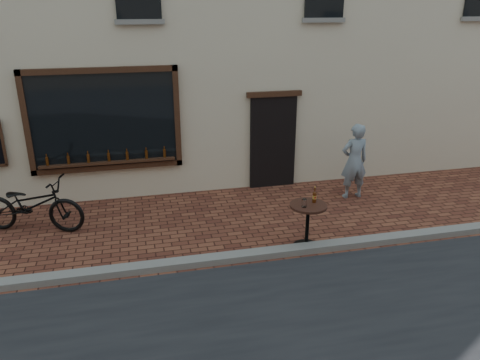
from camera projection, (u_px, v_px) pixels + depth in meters
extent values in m
plane|color=#4C2218|center=(223.00, 267.00, 7.95)|extent=(90.00, 90.00, 0.00)
cube|color=slate|center=(221.00, 259.00, 8.11)|extent=(90.00, 0.25, 0.12)
cube|color=black|center=(104.00, 120.00, 10.03)|extent=(3.00, 0.06, 2.00)
cube|color=black|center=(99.00, 70.00, 9.63)|extent=(3.24, 0.10, 0.12)
cube|color=black|center=(109.00, 167.00, 10.39)|extent=(3.24, 0.10, 0.12)
cube|color=black|center=(26.00, 125.00, 9.68)|extent=(0.12, 0.10, 2.24)
cube|color=black|center=(177.00, 117.00, 10.34)|extent=(0.12, 0.10, 2.24)
cube|color=black|center=(108.00, 162.00, 10.30)|extent=(2.90, 0.16, 0.05)
cube|color=black|center=(273.00, 142.00, 11.11)|extent=(1.10, 0.10, 2.20)
cube|color=black|center=(274.00, 94.00, 10.67)|extent=(1.30, 0.10, 0.12)
cylinder|color=#3D1C07|center=(48.00, 161.00, 9.99)|extent=(0.06, 0.06, 0.19)
cylinder|color=#3D1C07|center=(68.00, 160.00, 10.08)|extent=(0.06, 0.06, 0.19)
cylinder|color=#3D1C07|center=(88.00, 159.00, 10.16)|extent=(0.06, 0.06, 0.19)
cylinder|color=#3D1C07|center=(108.00, 157.00, 10.25)|extent=(0.06, 0.06, 0.19)
cylinder|color=#3D1C07|center=(127.00, 156.00, 10.34)|extent=(0.06, 0.06, 0.19)
cylinder|color=#3D1C07|center=(146.00, 155.00, 10.43)|extent=(0.06, 0.06, 0.19)
cylinder|color=#3D1C07|center=(165.00, 153.00, 10.52)|extent=(0.06, 0.06, 0.19)
imported|color=black|center=(31.00, 205.00, 9.06)|extent=(2.20, 1.31, 1.09)
cylinder|color=black|center=(306.00, 246.00, 8.61)|extent=(0.49, 0.49, 0.03)
cylinder|color=black|center=(307.00, 226.00, 8.47)|extent=(0.07, 0.07, 0.78)
cylinder|color=black|center=(308.00, 206.00, 8.32)|extent=(0.67, 0.67, 0.04)
cylinder|color=gold|center=(314.00, 197.00, 8.36)|extent=(0.07, 0.07, 0.07)
cylinder|color=white|center=(304.00, 203.00, 8.19)|extent=(0.09, 0.09, 0.14)
imported|color=slate|center=(354.00, 161.00, 10.53)|extent=(0.64, 0.43, 1.73)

